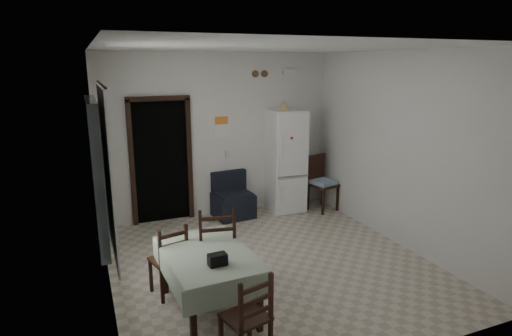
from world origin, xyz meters
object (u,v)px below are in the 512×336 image
object	(u,v)px
corner_chair	(323,184)
dining_chair_near_head	(245,316)
fridge	(285,161)
dining_table	(208,282)
dining_chair_far_right	(216,246)
navy_seat	(233,196)
dining_chair_far_left	(168,259)

from	to	relation	value
corner_chair	dining_chair_near_head	xyz separation A→B (m)	(-2.84, -3.35, -0.07)
fridge	dining_table	world-z (taller)	fridge
dining_table	dining_chair_far_right	size ratio (longest dim) A/B	1.27
navy_seat	dining_table	bearing A→B (deg)	-120.59
dining_chair_far_left	dining_chair_near_head	distance (m)	1.51
fridge	dining_chair_near_head	distance (m)	4.29
dining_chair_near_head	navy_seat	bearing A→B (deg)	-121.93
fridge	navy_seat	xyz separation A→B (m)	(-1.03, -0.00, -0.55)
fridge	corner_chair	xyz separation A→B (m)	(0.65, -0.30, -0.43)
dining_table	dining_chair_near_head	bearing A→B (deg)	-86.83
navy_seat	dining_table	size ratio (longest dim) A/B	0.59
dining_table	dining_chair_near_head	size ratio (longest dim) A/B	1.51
dining_chair_far_left	dining_chair_near_head	bearing A→B (deg)	92.74
corner_chair	dining_chair_far_right	bearing A→B (deg)	-159.66
corner_chair	dining_chair_far_left	bearing A→B (deg)	-165.39
corner_chair	dining_chair_near_head	size ratio (longest dim) A/B	1.15
corner_chair	dining_chair_far_right	xyz separation A→B (m)	(-2.68, -1.95, 0.02)
navy_seat	dining_table	xyz separation A→B (m)	(-1.25, -2.74, -0.05)
dining_table	dining_chair_far_left	world-z (taller)	dining_chair_far_left
dining_chair_far_right	dining_table	bearing A→B (deg)	74.49
dining_table	dining_chair_far_right	distance (m)	0.59
navy_seat	dining_chair_far_right	distance (m)	2.46
fridge	dining_chair_far_left	distance (m)	3.46
fridge	navy_seat	size ratio (longest dim) A/B	2.37
dining_table	corner_chair	bearing A→B (deg)	37.04
dining_chair_near_head	dining_chair_far_right	bearing A→B (deg)	-110.65
dining_chair_far_left	dining_chair_near_head	world-z (taller)	dining_chair_near_head
dining_table	dining_chair_far_left	size ratio (longest dim) A/B	1.51
corner_chair	dining_chair_far_right	distance (m)	3.32
navy_seat	fridge	bearing A→B (deg)	-5.99
fridge	dining_chair_far_right	bearing A→B (deg)	-129.07
navy_seat	dining_table	distance (m)	3.02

